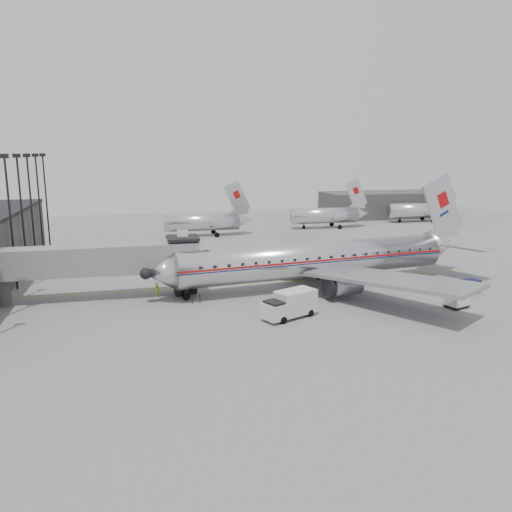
{
  "coord_description": "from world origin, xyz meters",
  "views": [
    {
      "loc": [
        -13.82,
        -50.17,
        15.4
      ],
      "look_at": [
        -0.08,
        6.72,
        3.2
      ],
      "focal_mm": 35.0,
      "sensor_mm": 36.0,
      "label": 1
    }
  ],
  "objects_px": {
    "baggage_cart_white": "(457,299)",
    "service_van": "(290,304)",
    "ramp_worker": "(157,290)",
    "baggage_cart_navy": "(470,286)",
    "airliner": "(321,259)"
  },
  "relations": [
    {
      "from": "baggage_cart_white",
      "to": "ramp_worker",
      "type": "bearing_deg",
      "value": 142.01
    },
    {
      "from": "service_van",
      "to": "ramp_worker",
      "type": "height_order",
      "value": "service_van"
    },
    {
      "from": "service_van",
      "to": "baggage_cart_white",
      "type": "relative_size",
      "value": 2.28
    },
    {
      "from": "baggage_cart_white",
      "to": "service_van",
      "type": "bearing_deg",
      "value": 159.46
    },
    {
      "from": "airliner",
      "to": "baggage_cart_navy",
      "type": "distance_m",
      "value": 16.79
    },
    {
      "from": "ramp_worker",
      "to": "service_van",
      "type": "bearing_deg",
      "value": -84.7
    },
    {
      "from": "service_van",
      "to": "baggage_cart_white",
      "type": "bearing_deg",
      "value": -27.24
    },
    {
      "from": "baggage_cart_white",
      "to": "ramp_worker",
      "type": "relative_size",
      "value": 1.63
    },
    {
      "from": "baggage_cart_navy",
      "to": "airliner",
      "type": "bearing_deg",
      "value": 144.43
    },
    {
      "from": "airliner",
      "to": "baggage_cart_white",
      "type": "xyz_separation_m",
      "value": [
        10.47,
        -11.04,
        -2.35
      ]
    },
    {
      "from": "baggage_cart_navy",
      "to": "baggage_cart_white",
      "type": "height_order",
      "value": "baggage_cart_white"
    },
    {
      "from": "baggage_cart_navy",
      "to": "ramp_worker",
      "type": "bearing_deg",
      "value": 157.26
    },
    {
      "from": "airliner",
      "to": "service_van",
      "type": "xyz_separation_m",
      "value": [
        -6.91,
        -10.12,
        -1.9
      ]
    },
    {
      "from": "baggage_cart_navy",
      "to": "baggage_cart_white",
      "type": "xyz_separation_m",
      "value": [
        -4.72,
        -4.33,
        0.1
      ]
    },
    {
      "from": "baggage_cart_navy",
      "to": "ramp_worker",
      "type": "xyz_separation_m",
      "value": [
        -34.0,
        6.6,
        -0.02
      ]
    }
  ]
}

